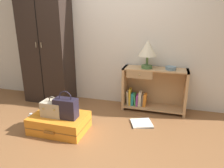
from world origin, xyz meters
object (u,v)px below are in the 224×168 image
table_lamp (148,49)px  suitcase_large (60,123)px  bottle (31,119)px  handbag (66,108)px  open_book_on_floor (141,123)px  bookshelf (151,89)px  train_case (53,108)px  wardrobe (47,43)px  bowl (171,68)px

table_lamp → suitcase_large: 1.70m
suitcase_large → bottle: suitcase_large is taller
handbag → bottle: (-0.62, 0.08, -0.29)m
table_lamp → open_book_on_floor: bearing=-87.4°
bookshelf → bottle: 1.92m
train_case → bottle: size_ratio=1.71×
wardrobe → handbag: 1.50m
wardrobe → bowl: size_ratio=12.83×
table_lamp → bookshelf: bearing=24.2°
bookshelf → suitcase_large: (-1.12, -1.05, -0.24)m
bottle → open_book_on_floor: bearing=16.4°
bowl → suitcase_large: 1.84m
train_case → bottle: (-0.42, 0.06, -0.25)m
bowl → bottle: bearing=-152.7°
bowl → train_case: 1.85m
bookshelf → bowl: (0.28, -0.03, 0.39)m
bowl → open_book_on_floor: (-0.35, -0.52, -0.73)m
suitcase_large → handbag: bearing=-13.6°
bookshelf → handbag: (-0.99, -1.08, 0.01)m
bookshelf → bottle: bookshelf is taller
table_lamp → handbag: size_ratio=1.19×
bowl → bottle: 2.23m
train_case → open_book_on_floor: train_case is taller
train_case → bookshelf: bearing=42.1°
wardrobe → open_book_on_floor: size_ratio=5.49×
bookshelf → bottle: size_ratio=6.10×
bookshelf → train_case: (-1.19, -1.07, -0.02)m
bookshelf → handbag: bearing=-132.4°
bookshelf → open_book_on_floor: bearing=-96.8°
wardrobe → train_case: wardrobe is taller
bottle → open_book_on_floor: (1.54, 0.45, -0.07)m
bookshelf → table_lamp: size_ratio=2.30×
open_book_on_floor → suitcase_large: bearing=-154.8°
wardrobe → table_lamp: size_ratio=4.75×
suitcase_large → handbag: (0.13, -0.03, 0.25)m
bowl → train_case: size_ratio=0.57×
bottle → open_book_on_floor: size_ratio=0.44×
bowl → train_case: (-1.47, -1.04, -0.41)m
table_lamp → suitcase_large: size_ratio=0.59×
bookshelf → open_book_on_floor: (-0.07, -0.56, -0.35)m
train_case → bottle: bearing=171.3°
bookshelf → train_case: bookshelf is taller
wardrobe → suitcase_large: 1.55m
table_lamp → handbag: 1.53m
wardrobe → bowl: bearing=1.0°
open_book_on_floor → bookshelf: bearing=83.2°
table_lamp → wardrobe: bearing=-179.0°
handbag → bowl: bearing=39.6°
open_book_on_floor → table_lamp: bearing=92.6°
suitcase_large → bottle: (-0.49, 0.04, -0.04)m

